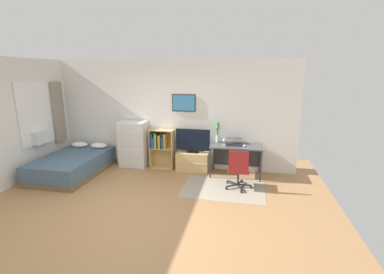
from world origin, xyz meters
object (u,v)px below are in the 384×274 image
at_px(office_chair, 238,168).
at_px(laptop, 234,142).
at_px(desk, 236,150).
at_px(bamboo_vase, 218,132).
at_px(bed, 73,164).
at_px(television, 193,141).
at_px(dresser, 133,144).
at_px(computer_mouse, 244,146).
at_px(bookshelf, 161,145).
at_px(tv_stand, 193,161).
at_px(wine_glass, 224,139).

xyz_separation_m(office_chair, laptop, (-0.16, 0.86, 0.35)).
bearing_deg(desk, bamboo_vase, 165.11).
height_order(bed, television, television).
xyz_separation_m(dresser, office_chair, (2.70, -0.88, -0.13)).
xyz_separation_m(dresser, desk, (2.61, -0.02, 0.02)).
distance_m(laptop, bamboo_vase, 0.46).
height_order(desk, office_chair, office_chair).
relative_size(dresser, computer_mouse, 11.37).
distance_m(dresser, bookshelf, 0.72).
relative_size(bed, television, 2.42).
bearing_deg(bamboo_vase, office_chair, -60.62).
height_order(bed, desk, desk).
height_order(television, laptop, television).
bearing_deg(dresser, television, -0.27).
xyz_separation_m(desk, bamboo_vase, (-0.46, 0.12, 0.39)).
relative_size(bookshelf, desk, 0.84).
bearing_deg(computer_mouse, tv_stand, 171.75).
distance_m(bed, bamboo_vase, 3.57).
distance_m(dresser, laptop, 2.56).
relative_size(tv_stand, television, 0.94).
xyz_separation_m(bookshelf, tv_stand, (0.84, -0.05, -0.35)).
height_order(tv_stand, office_chair, office_chair).
xyz_separation_m(bed, computer_mouse, (4.02, 0.61, 0.52)).
bearing_deg(tv_stand, bed, -164.05).
height_order(bookshelf, tv_stand, bookshelf).
bearing_deg(dresser, computer_mouse, -3.37).
xyz_separation_m(desk, wine_glass, (-0.28, -0.12, 0.27)).
xyz_separation_m(laptop, bamboo_vase, (-0.40, 0.13, 0.19)).
xyz_separation_m(bed, bookshelf, (1.94, 0.84, 0.35)).
relative_size(laptop, wine_glass, 2.47).
bearing_deg(computer_mouse, laptop, 150.28).
bearing_deg(bed, laptop, 10.18).
bearing_deg(wine_glass, dresser, 176.64).
distance_m(bed, desk, 3.93).
relative_size(bed, bamboo_vase, 4.11).
bearing_deg(television, dresser, 179.73).
xyz_separation_m(bamboo_vase, wine_glass, (0.18, -0.24, -0.12)).
distance_m(bed, wine_glass, 3.67).
distance_m(dresser, computer_mouse, 2.81).
bearing_deg(bookshelf, wine_glass, -6.99).
distance_m(desk, computer_mouse, 0.28).
relative_size(tv_stand, computer_mouse, 7.57).
distance_m(dresser, wine_glass, 2.35).
height_order(desk, bamboo_vase, bamboo_vase).
height_order(dresser, wine_glass, dresser).
bearing_deg(wine_glass, bed, -169.74).
height_order(tv_stand, laptop, laptop).
xyz_separation_m(tv_stand, laptop, (0.99, -0.04, 0.57)).
height_order(tv_stand, wine_glass, wine_glass).
distance_m(computer_mouse, wine_glass, 0.48).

